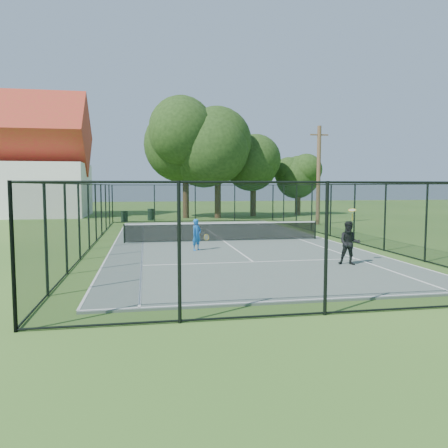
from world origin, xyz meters
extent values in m
plane|color=#355F20|center=(0.00, 0.00, 0.00)|extent=(120.00, 120.00, 0.00)
cube|color=slate|center=(0.00, 0.00, 0.03)|extent=(11.00, 24.00, 0.06)
cylinder|color=black|center=(-5.00, 0.00, 0.53)|extent=(0.08, 0.08, 0.95)
cylinder|color=black|center=(5.00, 0.00, 0.53)|extent=(0.08, 0.08, 0.95)
cube|color=black|center=(0.00, 0.00, 0.53)|extent=(10.00, 0.03, 0.88)
cube|color=white|center=(0.00, 0.00, 0.98)|extent=(10.00, 0.05, 0.06)
cylinder|color=#332114|center=(-0.37, 17.28, 2.27)|extent=(0.56, 0.56, 4.55)
sphere|color=black|center=(-0.37, 17.28, 6.60)|extent=(8.20, 8.20, 8.20)
cylinder|color=#332114|center=(2.43, 16.56, 1.80)|extent=(0.56, 0.56, 3.60)
sphere|color=black|center=(2.43, 16.56, 5.21)|extent=(6.45, 6.45, 6.45)
cylinder|color=#332114|center=(6.23, 18.74, 1.76)|extent=(0.56, 0.56, 3.52)
sphere|color=black|center=(6.23, 18.74, 4.92)|extent=(5.59, 5.59, 5.59)
cylinder|color=#332114|center=(11.02, 19.57, 1.23)|extent=(0.56, 0.56, 2.46)
sphere|color=black|center=(11.02, 19.57, 3.53)|extent=(4.29, 4.29, 4.29)
cube|color=silver|center=(-17.00, 22.00, 2.50)|extent=(15.00, 8.00, 5.00)
cube|color=#933F1A|center=(-17.00, 22.00, 7.80)|extent=(15.30, 8.15, 8.15)
cylinder|color=black|center=(-5.64, 13.75, 0.42)|extent=(0.54, 0.54, 0.84)
cylinder|color=black|center=(-5.64, 13.75, 0.86)|extent=(0.58, 0.58, 0.05)
cylinder|color=black|center=(-3.53, 15.03, 0.46)|extent=(0.54, 0.54, 0.93)
cylinder|color=black|center=(-3.53, 15.03, 0.95)|extent=(0.58, 0.58, 0.05)
cylinder|color=#4C3823|center=(8.83, 9.00, 3.66)|extent=(0.30, 0.30, 7.33)
cube|color=#4C3823|center=(8.83, 9.00, 6.67)|extent=(1.40, 0.10, 0.10)
imported|color=blue|center=(-1.74, -3.08, 0.75)|extent=(0.60, 0.58, 1.38)
torus|color=gold|center=(-1.29, -2.93, 0.61)|extent=(0.27, 0.18, 0.29)
cylinder|color=silver|center=(-1.29, -2.93, 0.61)|extent=(0.23, 0.15, 0.25)
imported|color=black|center=(3.25, -7.55, 0.85)|extent=(0.94, 0.85, 1.57)
torus|color=gold|center=(3.50, -7.20, 2.01)|extent=(0.30, 0.28, 0.14)
cylinder|color=silver|center=(3.50, -7.20, 2.01)|extent=(0.26, 0.24, 0.11)
sphere|color=#CCE526|center=(3.47, -7.11, 1.98)|extent=(0.07, 0.07, 0.07)
camera|label=1|loc=(-3.92, -22.03, 2.89)|focal=35.00mm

